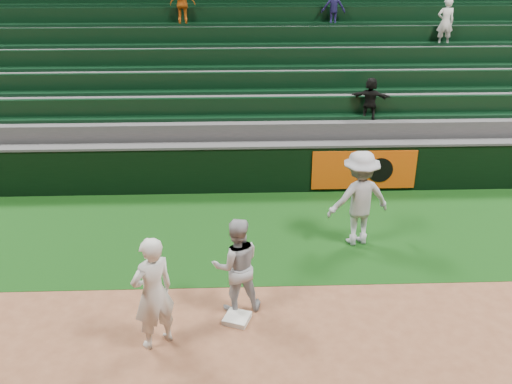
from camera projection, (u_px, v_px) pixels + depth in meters
ground at (249, 317)px, 9.78m from camera, size 70.00×70.00×0.00m
foul_grass at (245, 232)px, 12.49m from camera, size 36.00×4.20×0.01m
first_base at (237, 318)px, 9.67m from camera, size 0.52×0.52×0.09m
first_baseman at (153, 293)px, 8.76m from camera, size 0.84×0.79×1.93m
baserunner at (236, 265)px, 9.66m from camera, size 0.94×0.78×1.74m
base_coach at (359, 198)px, 11.68m from camera, size 1.46×1.04×2.04m
field_wall at (244, 167)px, 14.22m from camera, size 36.00×0.45×1.25m
stadium_seating at (241, 87)px, 17.19m from camera, size 36.00×5.95×4.85m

